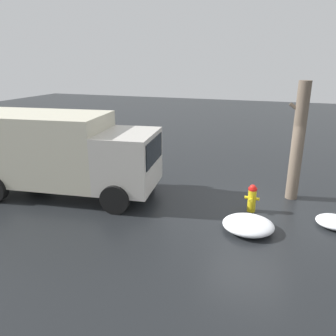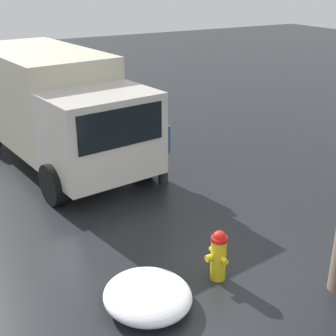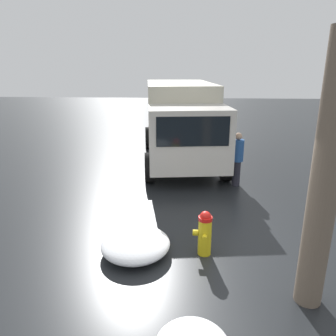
% 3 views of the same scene
% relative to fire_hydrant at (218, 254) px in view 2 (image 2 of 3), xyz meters
% --- Properties ---
extents(ground_plane, '(60.00, 60.00, 0.00)m').
position_rel_fire_hydrant_xyz_m(ground_plane, '(-0.00, -0.00, -0.45)').
color(ground_plane, black).
extents(fire_hydrant, '(0.45, 0.36, 0.87)m').
position_rel_fire_hydrant_xyz_m(fire_hydrant, '(0.00, 0.00, 0.00)').
color(fire_hydrant, yellow).
rests_on(fire_hydrant, ground_plane).
extents(delivery_truck, '(6.48, 3.20, 2.77)m').
position_rel_fire_hydrant_xyz_m(delivery_truck, '(6.34, 0.61, 1.07)').
color(delivery_truck, beige).
rests_on(delivery_truck, ground_plane).
extents(pedestrian, '(0.34, 0.34, 1.57)m').
position_rel_fire_hydrant_xyz_m(pedestrian, '(3.74, -1.08, 0.41)').
color(pedestrian, '#23232D').
rests_on(pedestrian, ground_plane).
extents(snow_pile_curbside, '(1.39, 1.30, 0.36)m').
position_rel_fire_hydrant_xyz_m(snow_pile_curbside, '(-0.04, 1.29, -0.27)').
color(snow_pile_curbside, white).
rests_on(snow_pile_curbside, ground_plane).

